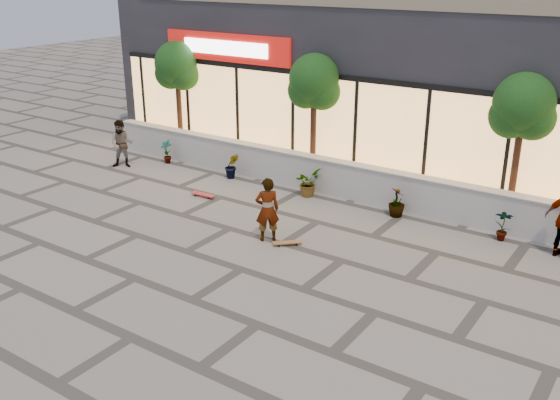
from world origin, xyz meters
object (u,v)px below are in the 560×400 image
Objects in this scene: tree_west at (177,68)px; tree_mideast at (523,110)px; skater_center at (267,210)px; skater_left at (122,144)px; skateboard_center at (287,243)px; tree_midwest at (314,85)px; skateboard_left at (203,194)px.

tree_west is 11.50m from tree_mideast.
skater_center is at bearing -32.72° from tree_west.
skater_center reaches higher than skater_left.
skateboard_center is (7.52, -4.44, -2.92)m from tree_west.
skater_left is at bearing -59.71° from skater_center.
tree_mideast is 2.43× the size of skater_center.
tree_mideast is (6.00, 0.00, 0.00)m from tree_midwest.
tree_west is 5.58m from skateboard_left.
skateboard_center is at bearing -30.57° from tree_west.
tree_midwest is 6.73m from skater_left.
skater_center is at bearing -72.05° from tree_midwest.
skateboard_left is (-7.85, -3.06, -2.91)m from tree_mideast.
skater_left is 8.22m from skateboard_center.
tree_midwest is at bearing 180.00° from tree_mideast.
skater_left is at bearing -158.09° from tree_midwest.
tree_west reaches higher than skateboard_center.
skater_center is 3.65m from skateboard_left.
tree_west is 5.00× the size of skateboard_left.
tree_mideast is at bearing 17.80° from skateboard_left.
skateboard_center is (-3.98, -4.44, -2.92)m from tree_mideast.
tree_midwest is 6.00m from tree_mideast.
tree_mideast reaches higher than skateboard_center.
skater_center is (6.95, -4.46, -2.18)m from tree_west.
tree_west is at bearing 105.63° from skateboard_center.
skateboard_center is (2.02, -4.44, -2.92)m from tree_midwest.
tree_midwest is (5.50, 0.00, 0.00)m from tree_west.
skater_left is (-0.41, -2.37, -2.20)m from tree_west.
skateboard_center is (7.92, -2.07, -0.72)m from skater_left.
tree_midwest is 1.00× the size of tree_mideast.
skateboard_left reaches higher than skateboard_center.
skater_center is at bearing -49.66° from skater_left.
skateboard_left is (-3.29, 1.40, -0.73)m from skater_center.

